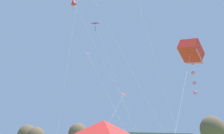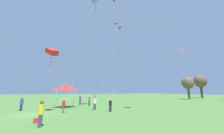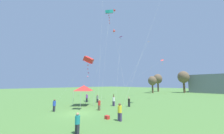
# 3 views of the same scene
# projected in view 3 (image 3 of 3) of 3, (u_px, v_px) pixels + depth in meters

# --- Properties ---
(ground_plane) EXTENTS (220.00, 220.00, 0.00)m
(ground_plane) POSITION_uv_depth(u_px,v_px,m) (78.00, 113.00, 16.78)
(ground_plane) COLOR #4C7A38
(tree_far_left) EXTENTS (4.33, 4.33, 8.74)m
(tree_far_left) POSITION_uv_depth(u_px,v_px,m) (158.00, 79.00, 62.70)
(tree_far_left) COLOR brown
(tree_far_left) RESTS_ON ground
(tree_far_right) EXTENTS (3.53, 3.53, 7.14)m
(tree_far_right) POSITION_uv_depth(u_px,v_px,m) (152.00, 81.00, 53.15)
(tree_far_right) COLOR brown
(tree_far_right) RESTS_ON ground
(tree_far_centre) EXTENTS (4.67, 4.67, 9.43)m
(tree_far_centre) POSITION_uv_depth(u_px,v_px,m) (183.00, 77.00, 54.60)
(tree_far_centre) COLOR brown
(tree_far_centre) RESTS_ON ground
(festival_tent) EXTENTS (2.97, 2.97, 3.66)m
(festival_tent) POSITION_uv_depth(u_px,v_px,m) (84.00, 88.00, 22.79)
(festival_tent) COLOR #B7B7BC
(festival_tent) RESTS_ON ground
(cooler_box) EXTENTS (0.48, 0.39, 0.38)m
(cooler_box) POSITION_uv_depth(u_px,v_px,m) (107.00, 117.00, 14.07)
(cooler_box) COLOR red
(cooler_box) RESTS_ON ground
(person_teal_shirt) EXTENTS (0.39, 0.39, 1.65)m
(person_teal_shirt) POSITION_uv_depth(u_px,v_px,m) (77.00, 123.00, 9.90)
(person_teal_shirt) COLOR #282833
(person_teal_shirt) RESTS_ON ground
(person_red_shirt) EXTENTS (0.38, 0.38, 1.60)m
(person_red_shirt) POSITION_uv_depth(u_px,v_px,m) (99.00, 104.00, 18.64)
(person_red_shirt) COLOR brown
(person_red_shirt) RESTS_ON ground
(person_black_shirt) EXTENTS (0.37, 0.37, 1.80)m
(person_black_shirt) POSITION_uv_depth(u_px,v_px,m) (129.00, 102.00, 21.60)
(person_black_shirt) COLOR #282833
(person_black_shirt) RESTS_ON ground
(person_blue_shirt) EXTENTS (0.40, 0.40, 1.71)m
(person_blue_shirt) POSITION_uv_depth(u_px,v_px,m) (54.00, 105.00, 17.90)
(person_blue_shirt) COLOR #282833
(person_blue_shirt) RESTS_ON ground
(person_purple_shirt) EXTENTS (0.42, 0.42, 1.80)m
(person_purple_shirt) POSITION_uv_depth(u_px,v_px,m) (87.00, 98.00, 26.87)
(person_purple_shirt) COLOR #282833
(person_purple_shirt) RESTS_ON ground
(person_yellow_shirt) EXTENTS (0.44, 0.44, 1.85)m
(person_yellow_shirt) POSITION_uv_depth(u_px,v_px,m) (120.00, 111.00, 13.37)
(person_yellow_shirt) COLOR #473860
(person_yellow_shirt) RESTS_ON ground
(person_grey_shirt) EXTENTS (0.39, 0.39, 1.64)m
(person_grey_shirt) POSITION_uv_depth(u_px,v_px,m) (97.00, 98.00, 26.32)
(person_grey_shirt) COLOR #282833
(person_grey_shirt) RESTS_ON ground
(person_white_shirt) EXTENTS (0.42, 0.42, 2.05)m
(person_white_shirt) POSITION_uv_depth(u_px,v_px,m) (114.00, 100.00, 22.32)
(person_white_shirt) COLOR #473860
(person_white_shirt) RESTS_ON ground
(kite_red_delta_0) EXTENTS (7.70, 15.47, 10.35)m
(kite_red_delta_0) POSITION_uv_depth(u_px,v_px,m) (162.00, 61.00, 32.17)
(kite_red_delta_0) COLOR silver
(kite_red_delta_0) RESTS_ON ground
(kite_red_box_1) EXTENTS (4.90, 4.70, 8.16)m
(kite_red_box_1) POSITION_uv_depth(u_px,v_px,m) (89.00, 60.00, 18.51)
(kite_red_box_1) COLOR silver
(kite_red_box_1) RESTS_ON ground
(kite_orange_delta_3) EXTENTS (3.40, 17.60, 17.00)m
(kite_orange_delta_3) POSITION_uv_depth(u_px,v_px,m) (148.00, 43.00, 38.07)
(kite_orange_delta_3) COLOR silver
(kite_orange_delta_3) RESTS_ON ground
(kite_red_diamond_4) EXTENTS (8.00, 4.28, 18.21)m
(kite_red_diamond_4) POSITION_uv_depth(u_px,v_px,m) (114.00, 30.00, 32.58)
(kite_red_diamond_4) COLOR silver
(kite_red_diamond_4) RESTS_ON ground
(kite_purple_delta_6) EXTENTS (4.12, 5.94, 15.55)m
(kite_purple_delta_6) POSITION_uv_depth(u_px,v_px,m) (121.00, 37.00, 30.37)
(kite_purple_delta_6) COLOR silver
(kite_purple_delta_6) RESTS_ON ground
(kite_cyan_box_7) EXTENTS (3.10, 4.52, 19.21)m
(kite_cyan_box_7) POSITION_uv_depth(u_px,v_px,m) (109.00, 12.00, 25.42)
(kite_cyan_box_7) COLOR silver
(kite_cyan_box_7) RESTS_ON ground
(kite_red_diamond_8) EXTENTS (2.12, 6.48, 23.39)m
(kite_red_diamond_8) POSITION_uv_depth(u_px,v_px,m) (114.00, 10.00, 32.18)
(kite_red_diamond_8) COLOR silver
(kite_red_diamond_8) RESTS_ON ground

